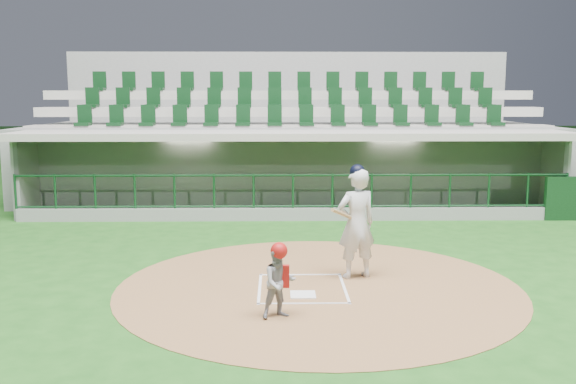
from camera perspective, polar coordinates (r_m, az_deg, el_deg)
The scene contains 8 objects.
ground at distance 11.78m, azimuth 1.19°, elevation -8.17°, with size 120.00×120.00×0.00m, color #194D16.
dirt_circle at distance 11.60m, azimuth 2.73°, elevation -8.42°, with size 7.20×7.20×0.01m, color brown.
home_plate at distance 11.10m, azimuth 1.33°, elevation -9.11°, with size 0.43×0.43×0.02m, color white.
batter_box_chalk at distance 11.48m, azimuth 1.25°, elevation -8.53°, with size 1.55×1.80×0.01m.
dugout_structure at distance 19.24m, azimuth 0.56°, elevation 1.35°, with size 16.40×3.70×3.00m.
seating_deck at distance 22.26m, azimuth 0.12°, elevation 3.52°, with size 17.00×6.72×5.15m.
batter at distance 11.97m, azimuth 6.10°, elevation -2.67°, with size 0.97×1.00×2.14m.
catcher at distance 9.89m, azimuth -0.80°, elevation -7.86°, with size 0.65×0.59×1.18m.
Camera 1 is at (-0.44, -11.27, 3.40)m, focal length 40.00 mm.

